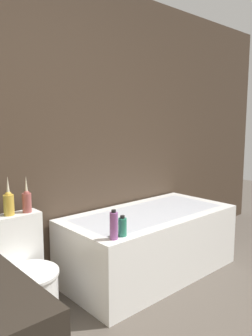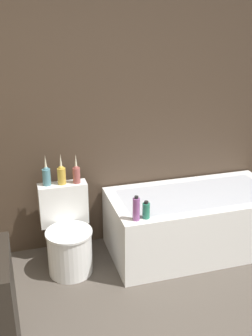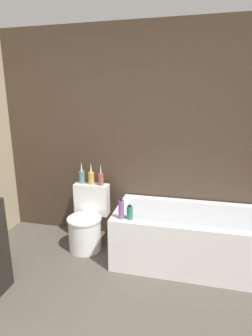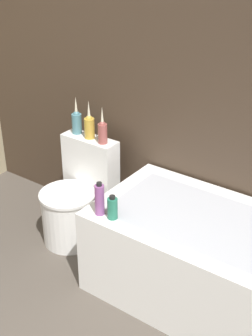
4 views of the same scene
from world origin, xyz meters
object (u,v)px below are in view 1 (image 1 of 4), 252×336
Objects in this scene: bathtub at (150,242)px; shampoo_bottle_short at (122,227)px; vase_silver at (9,202)px; toilet at (24,282)px; vase_bronze at (27,200)px; shampoo_bottle_tall at (114,225)px.

shampoo_bottle_short is at bearing -153.36° from bathtub.
vase_silver is at bearing 138.65° from shampoo_bottle_short.
toilet reaches higher than bathtub.
vase_bronze is at bearing -6.05° from vase_silver.
bathtub is 10.62× the size of shampoo_bottle_short.
shampoo_bottle_tall is 0.09m from shampoo_bottle_short.
vase_bronze is 0.67m from shampoo_bottle_tall.
shampoo_bottle_short is (-0.60, -0.30, 0.35)m from bathtub.
vase_silver is at bearing 133.76° from shampoo_bottle_tall.
toilet is 4.85× the size of shampoo_bottle_short.
vase_bronze reaches higher than shampoo_bottle_tall.
vase_silver reaches higher than shampoo_bottle_tall.
vase_bronze is at bearing 54.09° from toilet.
vase_silver is 0.83m from shampoo_bottle_short.
vase_bronze reaches higher than toilet.
toilet is 0.57m from vase_bronze.
shampoo_bottle_short is at bearing 5.30° from shampoo_bottle_tall.
bathtub is 1.20m from toilet.
shampoo_bottle_tall is at bearing -53.61° from vase_bronze.
vase_bronze is 1.27× the size of shampoo_bottle_tall.
vase_bronze is at bearing 168.48° from bathtub.
shampoo_bottle_tall is at bearing -155.79° from bathtub.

